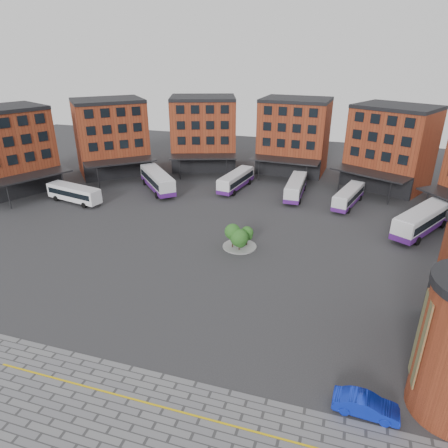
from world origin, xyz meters
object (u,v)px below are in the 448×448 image
(bus_a, at_px, (74,193))
(bus_f, at_px, (422,220))
(bus_e, at_px, (349,196))
(bus_d, at_px, (296,187))
(bus_b, at_px, (157,180))
(bus_c, at_px, (236,180))
(blue_car, at_px, (366,405))
(tree_island, at_px, (239,236))

(bus_a, relative_size, bus_f, 0.85)
(bus_a, bearing_deg, bus_e, -62.80)
(bus_d, bearing_deg, bus_b, -170.42)
(bus_c, xyz_separation_m, blue_car, (21.88, -44.23, -0.91))
(bus_e, bearing_deg, bus_d, -176.12)
(bus_c, relative_size, bus_d, 1.02)
(bus_d, bearing_deg, bus_e, -11.47)
(tree_island, relative_size, bus_c, 0.40)
(bus_b, distance_m, bus_f, 43.21)
(bus_f, height_order, blue_car, bus_f)
(bus_a, height_order, bus_f, bus_f)
(bus_b, bearing_deg, bus_a, -179.83)
(bus_c, bearing_deg, bus_a, -139.37)
(bus_a, xyz_separation_m, bus_c, (23.75, 14.54, -0.06))
(tree_island, relative_size, bus_b, 0.40)
(tree_island, bearing_deg, bus_c, 106.50)
(bus_b, height_order, bus_c, bus_b)
(bus_c, distance_m, blue_car, 49.35)
(bus_b, bearing_deg, tree_island, -84.07)
(bus_d, bearing_deg, blue_car, -75.77)
(bus_c, distance_m, bus_e, 19.85)
(tree_island, xyz_separation_m, bus_b, (-19.96, 17.73, 0.15))
(tree_island, xyz_separation_m, bus_a, (-30.45, 8.07, -0.03))
(bus_e, relative_size, blue_car, 2.29)
(tree_island, height_order, bus_e, tree_island)
(tree_island, height_order, blue_car, tree_island)
(bus_d, height_order, blue_car, bus_d)
(tree_island, bearing_deg, blue_car, -54.92)
(bus_a, distance_m, blue_car, 54.45)
(bus_b, xyz_separation_m, bus_d, (24.15, 4.07, -0.23))
(bus_b, bearing_deg, bus_d, -32.89)
(tree_island, distance_m, bus_a, 31.50)
(bus_d, relative_size, bus_f, 0.88)
(bus_f, relative_size, blue_car, 2.71)
(blue_car, bearing_deg, bus_f, -9.95)
(bus_b, xyz_separation_m, bus_c, (13.27, 4.88, -0.24))
(bus_c, bearing_deg, blue_car, -54.51)
(bus_c, xyz_separation_m, bus_e, (19.68, -2.60, -0.10))
(tree_island, height_order, bus_f, bus_f)
(bus_a, relative_size, bus_e, 1.00)
(blue_car, bearing_deg, bus_c, 29.23)
(bus_d, xyz_separation_m, bus_f, (18.70, -9.66, 0.27))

